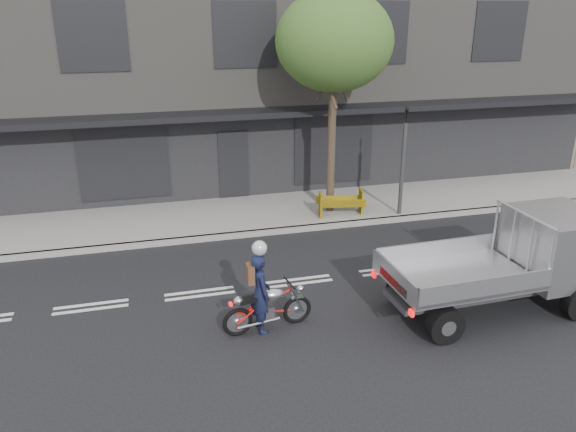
{
  "coord_description": "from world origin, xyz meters",
  "views": [
    {
      "loc": [
        -3.36,
        -11.66,
        6.28
      ],
      "look_at": [
        -0.15,
        0.5,
        1.53
      ],
      "focal_mm": 35.0,
      "sensor_mm": 36.0,
      "label": 1
    }
  ],
  "objects_px": {
    "street_tree": "(334,42)",
    "flatbed_ute": "(538,251)",
    "motorcycle": "(268,307)",
    "rider": "(260,293)",
    "construction_barrier": "(343,205)",
    "traffic_light_pole": "(402,167)"
  },
  "relations": [
    {
      "from": "street_tree",
      "to": "motorcycle",
      "type": "relative_size",
      "value": 3.51
    },
    {
      "from": "traffic_light_pole",
      "to": "construction_barrier",
      "type": "relative_size",
      "value": 2.46
    },
    {
      "from": "construction_barrier",
      "to": "flatbed_ute",
      "type": "bearing_deg",
      "value": -68.05
    },
    {
      "from": "motorcycle",
      "to": "rider",
      "type": "bearing_deg",
      "value": 172.64
    },
    {
      "from": "street_tree",
      "to": "construction_barrier",
      "type": "relative_size",
      "value": 4.74
    },
    {
      "from": "rider",
      "to": "traffic_light_pole",
      "type": "bearing_deg",
      "value": -54.23
    },
    {
      "from": "motorcycle",
      "to": "rider",
      "type": "relative_size",
      "value": 1.13
    },
    {
      "from": "street_tree",
      "to": "flatbed_ute",
      "type": "distance_m",
      "value": 8.05
    },
    {
      "from": "traffic_light_pole",
      "to": "construction_barrier",
      "type": "xyz_separation_m",
      "value": [
        -1.8,
        0.18,
        -1.1
      ]
    },
    {
      "from": "construction_barrier",
      "to": "street_tree",
      "type": "bearing_deg",
      "value": 106.3
    },
    {
      "from": "street_tree",
      "to": "flatbed_ute",
      "type": "bearing_deg",
      "value": -68.62
    },
    {
      "from": "traffic_light_pole",
      "to": "flatbed_ute",
      "type": "height_order",
      "value": "traffic_light_pole"
    },
    {
      "from": "rider",
      "to": "flatbed_ute",
      "type": "xyz_separation_m",
      "value": [
        6.09,
        -0.44,
        0.41
      ]
    },
    {
      "from": "traffic_light_pole",
      "to": "construction_barrier",
      "type": "distance_m",
      "value": 2.12
    },
    {
      "from": "rider",
      "to": "construction_barrier",
      "type": "height_order",
      "value": "rider"
    },
    {
      "from": "traffic_light_pole",
      "to": "rider",
      "type": "height_order",
      "value": "traffic_light_pole"
    },
    {
      "from": "street_tree",
      "to": "flatbed_ute",
      "type": "height_order",
      "value": "street_tree"
    },
    {
      "from": "flatbed_ute",
      "to": "construction_barrier",
      "type": "relative_size",
      "value": 3.37
    },
    {
      "from": "traffic_light_pole",
      "to": "motorcycle",
      "type": "xyz_separation_m",
      "value": [
        -5.4,
        -5.2,
        -1.14
      ]
    },
    {
      "from": "street_tree",
      "to": "traffic_light_pole",
      "type": "xyz_separation_m",
      "value": [
        2.0,
        -0.85,
        -3.63
      ]
    },
    {
      "from": "street_tree",
      "to": "rider",
      "type": "relative_size",
      "value": 3.97
    },
    {
      "from": "flatbed_ute",
      "to": "street_tree",
      "type": "bearing_deg",
      "value": 109.73
    }
  ]
}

